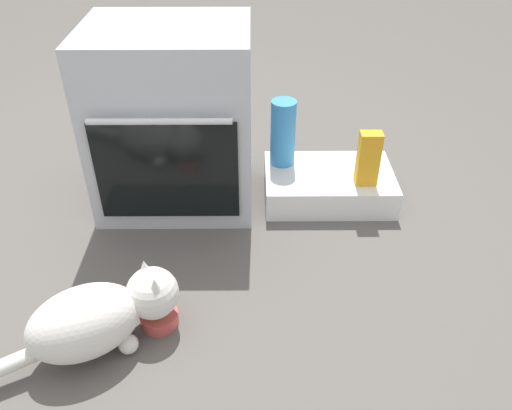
{
  "coord_description": "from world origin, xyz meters",
  "views": [
    {
      "loc": [
        0.37,
        -1.61,
        1.36
      ],
      "look_at": [
        0.38,
        -0.08,
        0.25
      ],
      "focal_mm": 36.32,
      "sensor_mm": 36.0,
      "label": 1
    }
  ],
  "objects_px": {
    "cat": "(98,317)",
    "oven": "(173,119)",
    "food_bowl": "(159,317)",
    "juice_carton": "(368,159)",
    "pantry_cabinet": "(328,184)",
    "water_bottle": "(283,133)"
  },
  "relations": [
    {
      "from": "oven",
      "to": "food_bowl",
      "type": "bearing_deg",
      "value": -88.88
    },
    {
      "from": "pantry_cabinet",
      "to": "juice_carton",
      "type": "relative_size",
      "value": 2.37
    },
    {
      "from": "oven",
      "to": "water_bottle",
      "type": "height_order",
      "value": "oven"
    },
    {
      "from": "cat",
      "to": "oven",
      "type": "bearing_deg",
      "value": 51.31
    },
    {
      "from": "pantry_cabinet",
      "to": "food_bowl",
      "type": "distance_m",
      "value": 1.0
    },
    {
      "from": "food_bowl",
      "to": "oven",
      "type": "bearing_deg",
      "value": 91.12
    },
    {
      "from": "oven",
      "to": "pantry_cabinet",
      "type": "height_order",
      "value": "oven"
    },
    {
      "from": "food_bowl",
      "to": "juice_carton",
      "type": "distance_m",
      "value": 1.06
    },
    {
      "from": "oven",
      "to": "cat",
      "type": "height_order",
      "value": "oven"
    },
    {
      "from": "food_bowl",
      "to": "cat",
      "type": "bearing_deg",
      "value": -151.23
    },
    {
      "from": "juice_carton",
      "to": "water_bottle",
      "type": "distance_m",
      "value": 0.39
    },
    {
      "from": "pantry_cabinet",
      "to": "water_bottle",
      "type": "bearing_deg",
      "value": 157.24
    },
    {
      "from": "pantry_cabinet",
      "to": "cat",
      "type": "bearing_deg",
      "value": -134.52
    },
    {
      "from": "oven",
      "to": "cat",
      "type": "xyz_separation_m",
      "value": [
        -0.15,
        -0.86,
        -0.25
      ]
    },
    {
      "from": "oven",
      "to": "juice_carton",
      "type": "xyz_separation_m",
      "value": [
        0.82,
        -0.11,
        -0.13
      ]
    },
    {
      "from": "cat",
      "to": "juice_carton",
      "type": "xyz_separation_m",
      "value": [
        0.97,
        0.75,
        0.12
      ]
    },
    {
      "from": "oven",
      "to": "cat",
      "type": "relative_size",
      "value": 1.12
    },
    {
      "from": "oven",
      "to": "juice_carton",
      "type": "distance_m",
      "value": 0.83
    },
    {
      "from": "food_bowl",
      "to": "water_bottle",
      "type": "bearing_deg",
      "value": 61.55
    },
    {
      "from": "pantry_cabinet",
      "to": "juice_carton",
      "type": "bearing_deg",
      "value": -31.88
    },
    {
      "from": "food_bowl",
      "to": "juice_carton",
      "type": "bearing_deg",
      "value": 39.51
    },
    {
      "from": "oven",
      "to": "pantry_cabinet",
      "type": "distance_m",
      "value": 0.75
    }
  ]
}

